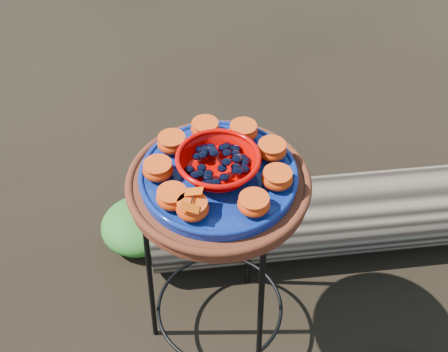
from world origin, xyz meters
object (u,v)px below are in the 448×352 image
at_px(plant_stand, 219,270).
at_px(cobalt_plate, 218,176).
at_px(driftwood_log, 367,212).
at_px(red_bowl, 218,165).
at_px(terracotta_saucer, 218,185).

distance_m(plant_stand, cobalt_plate, 0.40).
bearing_deg(cobalt_plate, driftwood_log, 63.08).
height_order(cobalt_plate, red_bowl, red_bowl).
bearing_deg(driftwood_log, cobalt_plate, -116.92).
xyz_separation_m(terracotta_saucer, red_bowl, (0.00, 0.00, 0.07)).
distance_m(terracotta_saucer, driftwood_log, 0.89).
bearing_deg(plant_stand, driftwood_log, 63.08).
bearing_deg(terracotta_saucer, plant_stand, 0.00).
distance_m(terracotta_saucer, cobalt_plate, 0.03).
distance_m(cobalt_plate, red_bowl, 0.04).
distance_m(plant_stand, terracotta_saucer, 0.37).
bearing_deg(red_bowl, terracotta_saucer, 0.00).
relative_size(terracotta_saucer, driftwood_log, 0.28).
bearing_deg(terracotta_saucer, red_bowl, 0.00).
relative_size(plant_stand, cobalt_plate, 1.80).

